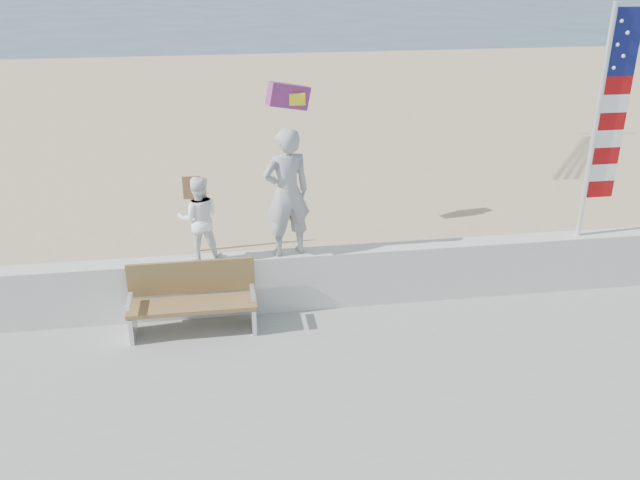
{
  "coord_description": "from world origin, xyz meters",
  "views": [
    {
      "loc": [
        -1.15,
        -7.11,
        5.3
      ],
      "look_at": [
        0.2,
        1.8,
        1.35
      ],
      "focal_mm": 38.0,
      "sensor_mm": 36.0,
      "label": 1
    }
  ],
  "objects_px": {
    "bench": "(192,298)",
    "flag": "(605,115)",
    "adult": "(287,193)",
    "child": "(199,219)"
  },
  "relations": [
    {
      "from": "adult",
      "to": "bench",
      "type": "distance_m",
      "value": 2.01
    },
    {
      "from": "child",
      "to": "flag",
      "type": "height_order",
      "value": "flag"
    },
    {
      "from": "bench",
      "to": "flag",
      "type": "relative_size",
      "value": 0.51
    },
    {
      "from": "child",
      "to": "bench",
      "type": "height_order",
      "value": "child"
    },
    {
      "from": "adult",
      "to": "flag",
      "type": "relative_size",
      "value": 0.54
    },
    {
      "from": "bench",
      "to": "adult",
      "type": "bearing_deg",
      "value": 17.68
    },
    {
      "from": "bench",
      "to": "flag",
      "type": "bearing_deg",
      "value": 4.22
    },
    {
      "from": "child",
      "to": "flag",
      "type": "bearing_deg",
      "value": 178.93
    },
    {
      "from": "bench",
      "to": "flag",
      "type": "height_order",
      "value": "flag"
    },
    {
      "from": "bench",
      "to": "flag",
      "type": "distance_m",
      "value": 6.59
    }
  ]
}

